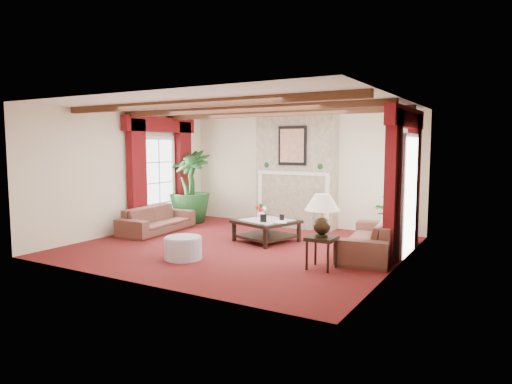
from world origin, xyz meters
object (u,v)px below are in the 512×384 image
Objects in this scene: ottoman at (183,248)px; side_table at (322,253)px; potted_palm at (190,202)px; sofa_left at (157,215)px; coffee_table at (266,231)px; sofa_right at (371,231)px.

side_table is at bearing 14.79° from ottoman.
ottoman is at bearing -53.50° from potted_palm.
sofa_left is at bearing 141.93° from ottoman.
sofa_left is 1.42m from potted_palm.
ottoman is (-0.55, -1.98, -0.03)m from coffee_table.
coffee_table is at bearing 74.50° from ottoman.
coffee_table is (2.79, -1.05, -0.29)m from potted_palm.
coffee_table is 2.06× the size of side_table.
ottoman is (2.08, -1.63, -0.20)m from sofa_left.
sofa_left is 1.02× the size of potted_palm.
side_table reaches higher than ottoman.
potted_palm is (-4.96, 1.08, 0.08)m from sofa_right.
sofa_left is at bearing -93.55° from sofa_right.
coffee_table is (-2.16, 0.03, -0.21)m from sofa_right.
potted_palm is 1.84× the size of coffee_table.
sofa_right reaches higher than ottoman.
sofa_left reaches higher than side_table.
ottoman is at bearing -132.72° from sofa_left.
potted_palm reaches higher than coffee_table.
sofa_left is 0.89× the size of sofa_right.
ottoman is at bearing -61.70° from sofa_right.
sofa_right is at bearing 16.86° from coffee_table.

